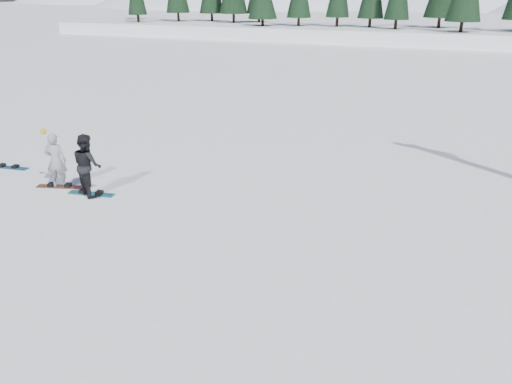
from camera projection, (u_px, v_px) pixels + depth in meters
ground at (59, 198)px, 15.22m from camera, size 420.00×420.00×0.00m
alpine_backdrop at (410, 47)px, 185.92m from camera, size 412.50×227.00×53.20m
snowboarder_woman at (56, 160)px, 15.69m from camera, size 0.77×0.64×1.94m
snowboarder_man at (87, 165)px, 15.11m from camera, size 1.17×1.08×1.93m
snowboard_woman at (60, 187)px, 16.02m from camera, size 1.51×0.72×0.03m
snowboard_man at (91, 194)px, 15.46m from camera, size 1.53×0.55×0.03m
snowboard_loose_c at (9, 168)px, 17.74m from camera, size 1.53×0.51×0.03m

